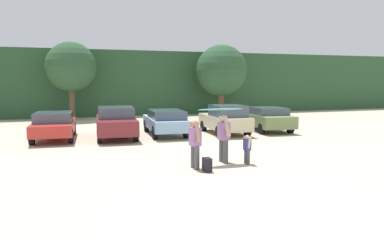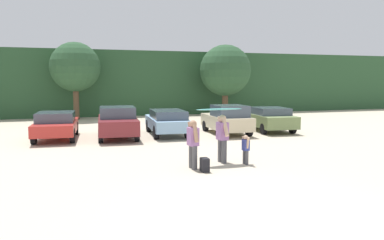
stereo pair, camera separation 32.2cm
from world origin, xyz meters
The scene contains 14 objects.
ground_plane centered at (0.00, 0.00, 0.00)m, with size 120.00×120.00×0.00m, color beige.
hillside_ridge centered at (0.00, 29.76, 2.72)m, with size 108.00×12.00×5.45m, color #284C2D.
tree_far_right centered at (-3.78, 22.19, 3.95)m, with size 3.71×3.71×5.83m.
tree_center_right centered at (8.10, 21.49, 3.77)m, with size 4.23×4.23×5.90m.
parked_car_red centered at (-4.83, 12.42, 0.75)m, with size 2.18×4.37×1.38m.
parked_car_maroon centered at (-1.82, 12.04, 0.83)m, with size 2.22×4.55×1.61m.
parked_car_sky_blue centered at (0.85, 12.17, 0.77)m, with size 2.07×4.53×1.38m.
parked_car_champagne centered at (4.10, 11.54, 0.82)m, with size 1.95×4.00×1.63m.
parked_car_olive_green centered at (6.95, 12.05, 0.74)m, with size 2.32×4.49×1.40m.
person_adult centered at (1.12, 4.90, 0.98)m, with size 0.35×0.77×1.73m.
person_child centered at (1.79, 4.37, 0.59)m, with size 0.21×0.47×1.04m.
person_companion centered at (-0.18, 4.32, 0.93)m, with size 0.33×0.78×1.65m.
surfboard_teal centered at (0.99, 4.90, 1.94)m, with size 1.76×0.50×0.11m.
backpack_dropped centered at (0.05, 3.79, 0.22)m, with size 0.24×0.34×0.45m.
Camera 2 is at (-3.95, -7.50, 2.96)m, focal length 35.07 mm.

